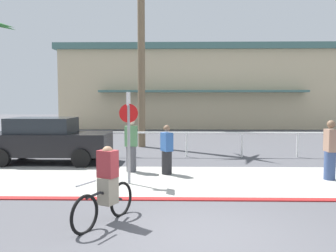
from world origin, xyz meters
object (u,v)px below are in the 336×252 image
at_px(stop_sign_bike_lane, 129,124).
at_px(pedestrian_3, 131,147).
at_px(car_black_1, 48,140).
at_px(cyclist_black_0, 106,187).
at_px(palm_tree_2, 141,6).
at_px(pedestrian_1, 167,152).
at_px(pedestrian_2, 330,152).

bearing_deg(stop_sign_bike_lane, pedestrian_3, 94.98).
height_order(stop_sign_bike_lane, car_black_1, stop_sign_bike_lane).
bearing_deg(cyclist_black_0, car_black_1, 118.27).
xyz_separation_m(car_black_1, cyclist_black_0, (3.41, -6.33, -0.18)).
distance_m(palm_tree_2, car_black_1, 8.18).
bearing_deg(palm_tree_2, pedestrian_1, -77.95).
relative_size(car_black_1, cyclist_black_0, 2.66).
distance_m(cyclist_black_0, pedestrian_1, 4.50).
distance_m(palm_tree_2, pedestrian_3, 8.69).
relative_size(stop_sign_bike_lane, pedestrian_3, 1.45).
height_order(car_black_1, pedestrian_2, pedestrian_2).
bearing_deg(pedestrian_1, stop_sign_bike_lane, -128.20).
bearing_deg(car_black_1, pedestrian_2, -15.91).
xyz_separation_m(cyclist_black_0, pedestrian_3, (-0.12, 4.76, 0.13)).
bearing_deg(pedestrian_3, stop_sign_bike_lane, -85.02).
xyz_separation_m(palm_tree_2, pedestrian_2, (6.19, -7.28, -6.06)).
height_order(stop_sign_bike_lane, palm_tree_2, palm_tree_2).
distance_m(pedestrian_2, pedestrian_3, 6.03).
height_order(pedestrian_1, pedestrian_2, pedestrian_2).
distance_m(palm_tree_2, pedestrian_1, 9.14).
relative_size(car_black_1, pedestrian_1, 2.81).
distance_m(stop_sign_bike_lane, cyclist_black_0, 3.24).
distance_m(car_black_1, pedestrian_1, 4.86).
height_order(palm_tree_2, car_black_1, palm_tree_2).
height_order(pedestrian_1, pedestrian_3, pedestrian_3).
bearing_deg(pedestrian_2, stop_sign_bike_lane, -173.94).
relative_size(stop_sign_bike_lane, car_black_1, 0.58).
bearing_deg(pedestrian_3, palm_tree_2, 92.26).
xyz_separation_m(palm_tree_2, pedestrian_3, (0.25, -6.22, -6.06)).
distance_m(pedestrian_1, pedestrian_3, 1.23).
bearing_deg(cyclist_black_0, stop_sign_bike_lane, 89.49).
bearing_deg(pedestrian_3, pedestrian_2, -10.12).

